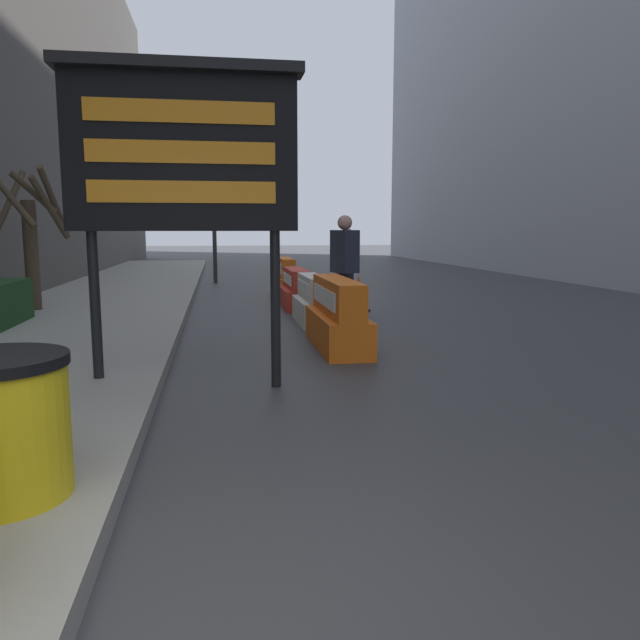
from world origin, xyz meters
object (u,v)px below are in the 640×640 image
Objects in this scene: traffic_cone_near at (358,293)px; pedestrian_worker at (345,261)px; message_board at (183,152)px; traffic_light_near_curb at (214,198)px; jersey_barrier_white at (312,302)px; jersey_barrier_red_striped at (297,291)px; jersey_barrier_orange_near at (285,280)px; pedestrian_passerby at (347,262)px; jersey_barrier_orange_far at (337,318)px.

traffic_cone_near is 2.01m from pedestrian_worker.
message_board is 6.76m from traffic_cone_near.
traffic_light_near_curb is 9.00m from pedestrian_worker.
traffic_light_near_curb reaches higher than message_board.
traffic_light_near_curb reaches higher than jersey_barrier_white.
jersey_barrier_red_striped is 2.19m from jersey_barrier_orange_near.
message_board reaches higher than traffic_cone_near.
traffic_cone_near is at bearing -67.67° from traffic_light_near_curb.
traffic_light_near_curb is 2.10× the size of pedestrian_passerby.
jersey_barrier_orange_near reaches higher than jersey_barrier_white.
pedestrian_worker is at bearing -75.83° from traffic_light_near_curb.
pedestrian_passerby is at bearing -70.95° from jersey_barrier_orange_near.
pedestrian_worker is (0.50, -0.31, 0.72)m from jersey_barrier_white.
jersey_barrier_orange_near reaches higher than jersey_barrier_red_striped.
pedestrian_worker reaches higher than jersey_barrier_red_striped.
jersey_barrier_orange_near is (0.00, 6.66, -0.01)m from jersey_barrier_orange_far.
jersey_barrier_orange_far is 1.25× the size of pedestrian_passerby.
jersey_barrier_white is 0.47× the size of traffic_light_near_curb.
jersey_barrier_orange_near is at bearing 90.00° from jersey_barrier_white.
jersey_barrier_orange_far is at bearing -43.78° from pedestrian_passerby.
jersey_barrier_red_striped is (-0.00, 4.47, -0.06)m from jersey_barrier_orange_far.
message_board reaches higher than jersey_barrier_orange_far.
jersey_barrier_white is 2.25× the size of traffic_cone_near.
jersey_barrier_orange_far is 1.15× the size of jersey_barrier_red_striped.
pedestrian_passerby is at bearing -29.49° from jersey_barrier_red_striped.
message_board is 0.92× the size of traffic_light_near_curb.
jersey_barrier_orange_near is at bearing 77.68° from message_board.
jersey_barrier_orange_far is 6.66m from jersey_barrier_orange_near.
jersey_barrier_red_striped is 0.52× the size of traffic_light_near_curb.
jersey_barrier_orange_near is 1.00× the size of pedestrian_passerby.
jersey_barrier_orange_near is at bearing 111.39° from traffic_cone_near.
pedestrian_worker is (-0.64, -1.77, 0.73)m from traffic_cone_near.
jersey_barrier_orange_far reaches higher than jersey_barrier_red_striped.
jersey_barrier_red_striped is 2.63m from pedestrian_worker.
jersey_barrier_red_striped is 6.71m from traffic_light_near_curb.
pedestrian_passerby is (2.61, -6.67, -1.53)m from traffic_light_near_curb.
traffic_light_near_curb reaches higher than pedestrian_passerby.
pedestrian_worker is at bearing -31.69° from jersey_barrier_white.
pedestrian_worker is 1.12× the size of pedestrian_passerby.
jersey_barrier_white is at bearing -90.00° from jersey_barrier_red_striped.
jersey_barrier_orange_far is at bearing -90.00° from jersey_barrier_white.
jersey_barrier_orange_far is at bearing -106.83° from traffic_cone_near.
pedestrian_passerby is at bearing 60.28° from jersey_barrier_white.
jersey_barrier_white is (0.00, 2.30, -0.05)m from jersey_barrier_orange_far.
pedestrian_passerby is (0.94, -0.53, 0.61)m from jersey_barrier_red_striped.
jersey_barrier_white is 0.99× the size of pedestrian_passerby.
traffic_light_near_curb is at bearing 112.33° from traffic_cone_near.
jersey_barrier_white is 0.88× the size of pedestrian_worker.
pedestrian_passerby is at bearing 76.61° from jersey_barrier_orange_far.
jersey_barrier_orange_far is 4.09m from pedestrian_passerby.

